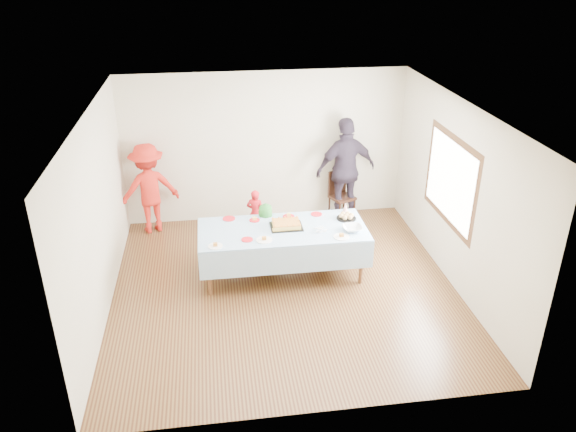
% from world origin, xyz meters
% --- Properties ---
extents(ground, '(5.00, 5.00, 0.00)m').
position_xyz_m(ground, '(0.00, 0.00, 0.00)').
color(ground, '#422212').
rests_on(ground, ground).
extents(room_walls, '(5.04, 5.04, 2.72)m').
position_xyz_m(room_walls, '(0.05, 0.00, 1.77)').
color(room_walls, beige).
rests_on(room_walls, ground).
extents(party_table, '(2.50, 1.10, 0.78)m').
position_xyz_m(party_table, '(0.03, 0.40, 0.72)').
color(party_table, brown).
rests_on(party_table, ground).
extents(birthday_cake, '(0.48, 0.37, 0.08)m').
position_xyz_m(birthday_cake, '(0.09, 0.45, 0.82)').
color(birthday_cake, black).
rests_on(birthday_cake, party_table).
extents(rolls_tray, '(0.30, 0.30, 0.09)m').
position_xyz_m(rolls_tray, '(1.05, 0.60, 0.82)').
color(rolls_tray, black).
rests_on(rolls_tray, party_table).
extents(punch_bowl, '(0.29, 0.29, 0.07)m').
position_xyz_m(punch_bowl, '(1.04, 0.19, 0.82)').
color(punch_bowl, silver).
rests_on(punch_bowl, party_table).
extents(party_hat, '(0.09, 0.09, 0.15)m').
position_xyz_m(party_hat, '(1.09, 0.85, 0.86)').
color(party_hat, white).
rests_on(party_hat, party_table).
extents(fork_pile, '(0.24, 0.18, 0.07)m').
position_xyz_m(fork_pile, '(0.57, 0.24, 0.81)').
color(fork_pile, white).
rests_on(fork_pile, party_table).
extents(plate_red_far_a, '(0.19, 0.19, 0.01)m').
position_xyz_m(plate_red_far_a, '(-0.75, 0.85, 0.79)').
color(plate_red_far_a, red).
rests_on(plate_red_far_a, party_table).
extents(plate_red_far_b, '(0.16, 0.16, 0.01)m').
position_xyz_m(plate_red_far_b, '(-0.36, 0.74, 0.79)').
color(plate_red_far_b, red).
rests_on(plate_red_far_b, party_table).
extents(plate_red_far_c, '(0.18, 0.18, 0.01)m').
position_xyz_m(plate_red_far_c, '(0.18, 0.79, 0.79)').
color(plate_red_far_c, red).
rests_on(plate_red_far_c, party_table).
extents(plate_red_far_d, '(0.17, 0.17, 0.01)m').
position_xyz_m(plate_red_far_d, '(0.62, 0.81, 0.79)').
color(plate_red_far_d, red).
rests_on(plate_red_far_d, party_table).
extents(plate_red_near, '(0.17, 0.17, 0.01)m').
position_xyz_m(plate_red_near, '(-0.52, 0.12, 0.79)').
color(plate_red_near, red).
rests_on(plate_red_near, party_table).
extents(plate_white_left, '(0.21, 0.21, 0.01)m').
position_xyz_m(plate_white_left, '(-0.98, -0.01, 0.79)').
color(plate_white_left, white).
rests_on(plate_white_left, party_table).
extents(plate_white_mid, '(0.24, 0.24, 0.01)m').
position_xyz_m(plate_white_mid, '(-0.28, 0.08, 0.79)').
color(plate_white_mid, white).
rests_on(plate_white_mid, party_table).
extents(plate_white_right, '(0.23, 0.23, 0.01)m').
position_xyz_m(plate_white_right, '(0.84, 0.01, 0.79)').
color(plate_white_right, white).
rests_on(plate_white_right, party_table).
extents(dining_chair, '(0.51, 0.51, 0.90)m').
position_xyz_m(dining_chair, '(1.35, 2.27, 0.50)').
color(dining_chair, black).
rests_on(dining_chair, ground).
extents(toddler_left, '(0.37, 0.30, 0.86)m').
position_xyz_m(toddler_left, '(-0.27, 1.73, 0.43)').
color(toddler_left, red).
rests_on(toddler_left, ground).
extents(toddler_mid, '(0.49, 0.34, 0.96)m').
position_xyz_m(toddler_mid, '(-0.17, 0.90, 0.48)').
color(toddler_mid, '#28782A').
rests_on(toddler_mid, ground).
extents(toddler_right, '(0.41, 0.34, 0.75)m').
position_xyz_m(toddler_right, '(0.71, 0.98, 0.38)').
color(toddler_right, tan).
rests_on(toddler_right, ground).
extents(adult_left, '(1.17, 0.88, 1.60)m').
position_xyz_m(adult_left, '(-2.06, 2.20, 0.80)').
color(adult_left, red).
rests_on(adult_left, ground).
extents(adult_right, '(1.19, 0.68, 1.91)m').
position_xyz_m(adult_right, '(1.41, 2.20, 0.96)').
color(adult_right, '#302736').
rests_on(adult_right, ground).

